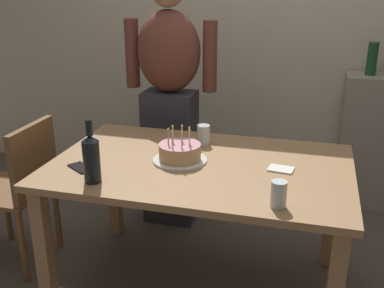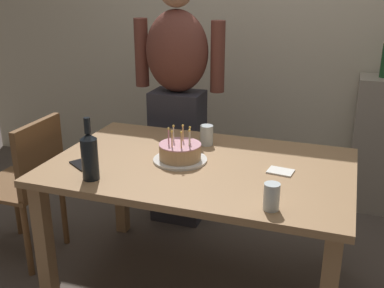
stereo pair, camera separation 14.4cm
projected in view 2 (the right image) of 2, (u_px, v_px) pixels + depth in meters
ground_plane at (199, 286)px, 2.59m from camera, size 10.00×10.00×0.00m
back_wall at (264, 22)px, 3.52m from camera, size 5.20×0.10×2.60m
dining_table at (200, 181)px, 2.37m from camera, size 1.50×0.96×0.74m
birthday_cake at (180, 153)px, 2.35m from camera, size 0.28×0.28×0.18m
water_glass_near at (207, 135)px, 2.58m from camera, size 0.07×0.07×0.11m
water_glass_far at (272, 197)px, 1.86m from camera, size 0.07×0.07×0.11m
wine_bottle at (90, 155)px, 2.12m from camera, size 0.08×0.08×0.30m
cell_phone at (82, 165)px, 2.31m from camera, size 0.16×0.14×0.01m
napkin_stack at (281, 171)px, 2.23m from camera, size 0.13×0.10×0.01m
person_man_bearded at (177, 99)px, 3.03m from camera, size 0.61×0.27×1.66m
dining_chair at (28, 179)px, 2.70m from camera, size 0.42×0.42×0.87m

